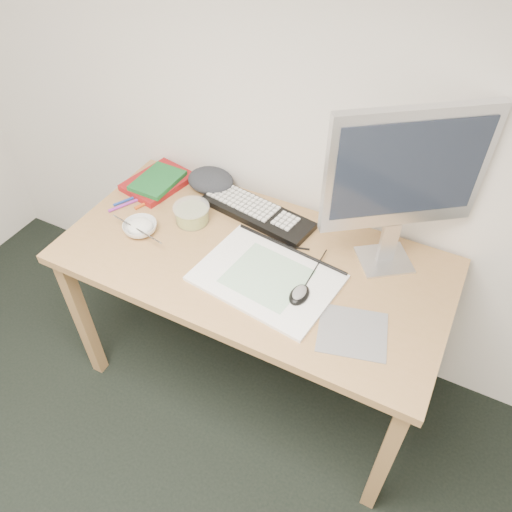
{
  "coord_description": "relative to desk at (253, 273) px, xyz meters",
  "views": [
    {
      "loc": [
        0.52,
        0.3,
        2.01
      ],
      "look_at": [
        -0.03,
        1.37,
        0.83
      ],
      "focal_mm": 35.0,
      "sensor_mm": 36.0,
      "label": 1
    }
  ],
  "objects": [
    {
      "name": "desk",
      "position": [
        0.0,
        0.0,
        0.0
      ],
      "size": [
        1.4,
        0.7,
        0.75
      ],
      "color": "#A87B4D",
      "rests_on": "ground"
    },
    {
      "name": "mousepad",
      "position": [
        0.43,
        -0.15,
        0.08
      ],
      "size": [
        0.26,
        0.24,
        0.0
      ],
      "primitive_type": "cube",
      "rotation": [
        0.0,
        0.0,
        0.26
      ],
      "color": "slate",
      "rests_on": "desk"
    },
    {
      "name": "sketchpad",
      "position": [
        0.09,
        -0.07,
        0.09
      ],
      "size": [
        0.51,
        0.39,
        0.01
      ],
      "primitive_type": "cube",
      "rotation": [
        0.0,
        0.0,
        -0.13
      ],
      "color": "silver",
      "rests_on": "desk"
    },
    {
      "name": "keyboard",
      "position": [
        -0.09,
        0.22,
        0.1
      ],
      "size": [
        0.48,
        0.22,
        0.03
      ],
      "primitive_type": "cube",
      "rotation": [
        0.0,
        0.0,
        -0.17
      ],
      "color": "black",
      "rests_on": "desk"
    },
    {
      "name": "monitor",
      "position": [
        0.42,
        0.2,
        0.45
      ],
      "size": [
        0.43,
        0.33,
        0.6
      ],
      "rotation": [
        0.0,
        0.0,
        0.63
      ],
      "color": "silver",
      "rests_on": "desk"
    },
    {
      "name": "mouse",
      "position": [
        0.23,
        -0.1,
        0.11
      ],
      "size": [
        0.06,
        0.1,
        0.03
      ],
      "primitive_type": "ellipsoid",
      "rotation": [
        0.0,
        0.0,
        -0.03
      ],
      "color": "black",
      "rests_on": "sketchpad"
    },
    {
      "name": "rice_bowl",
      "position": [
        -0.44,
        -0.07,
        0.1
      ],
      "size": [
        0.14,
        0.14,
        0.04
      ],
      "primitive_type": "imported",
      "rotation": [
        0.0,
        0.0,
        -0.14
      ],
      "color": "silver",
      "rests_on": "desk"
    },
    {
      "name": "chopsticks",
      "position": [
        -0.43,
        -0.1,
        0.13
      ],
      "size": [
        0.25,
        0.06,
        0.02
      ],
      "primitive_type": "cylinder",
      "rotation": [
        0.0,
        1.57,
        -0.18
      ],
      "color": "silver",
      "rests_on": "rice_bowl"
    },
    {
      "name": "fruit_tub",
      "position": [
        -0.3,
        0.08,
        0.12
      ],
      "size": [
        0.17,
        0.17,
        0.07
      ],
      "primitive_type": "cylinder",
      "rotation": [
        0.0,
        0.0,
        -0.21
      ],
      "color": "gold",
      "rests_on": "desk"
    },
    {
      "name": "book_red",
      "position": [
        -0.56,
        0.21,
        0.1
      ],
      "size": [
        0.25,
        0.3,
        0.03
      ],
      "primitive_type": "cube",
      "rotation": [
        0.0,
        0.0,
        -0.2
      ],
      "color": "maroon",
      "rests_on": "desk"
    },
    {
      "name": "book_green",
      "position": [
        -0.54,
        0.19,
        0.12
      ],
      "size": [
        0.16,
        0.21,
        0.02
      ],
      "primitive_type": "cube",
      "rotation": [
        0.0,
        0.0,
        -0.02
      ],
      "color": "#175D28",
      "rests_on": "book_red"
    },
    {
      "name": "cloth_lump",
      "position": [
        -0.35,
        0.3,
        0.12
      ],
      "size": [
        0.19,
        0.16,
        0.07
      ],
      "primitive_type": "ellipsoid",
      "rotation": [
        0.0,
        0.0,
        -0.18
      ],
      "color": "#23252A",
      "rests_on": "desk"
    },
    {
      "name": "pencil_pink",
      "position": [
        0.01,
        0.05,
        0.09
      ],
      "size": [
        0.16,
        0.07,
        0.01
      ],
      "primitive_type": "cylinder",
      "rotation": [
        0.0,
        1.57,
        -0.39
      ],
      "color": "pink",
      "rests_on": "desk"
    },
    {
      "name": "pencil_tan",
      "position": [
        -0.02,
        0.03,
        0.09
      ],
      "size": [
        0.17,
        0.1,
        0.01
      ],
      "primitive_type": "cylinder",
      "rotation": [
        0.0,
        1.57,
        -0.51
      ],
      "color": "#A77F58",
      "rests_on": "desk"
    },
    {
      "name": "pencil_black",
      "position": [
        0.07,
        0.1,
        0.09
      ],
      "size": [
        0.19,
        0.06,
        0.01
      ],
      "primitive_type": "cylinder",
      "rotation": [
        0.0,
        1.57,
        0.29
      ],
      "color": "black",
      "rests_on": "desk"
    },
    {
      "name": "marker_blue",
      "position": [
        -0.6,
        0.06,
        0.09
      ],
      "size": [
        0.07,
        0.11,
        0.01
      ],
      "primitive_type": "cylinder",
      "rotation": [
        0.0,
        1.57,
        1.08
      ],
      "color": "navy",
      "rests_on": "desk"
    },
    {
      "name": "marker_orange",
      "position": [
        -0.52,
        0.09,
        0.09
      ],
      "size": [
        0.07,
        0.14,
        0.01
      ],
      "primitive_type": "cylinder",
      "rotation": [
        0.0,
        1.57,
        1.2
      ],
      "color": "#C34D16",
      "rests_on": "desk"
    },
    {
      "name": "marker_purple",
      "position": [
        -0.59,
        0.03,
        0.09
      ],
      "size": [
        0.07,
        0.13,
        0.01
      ],
      "primitive_type": "cylinder",
      "rotation": [
        0.0,
        1.57,
        1.1
      ],
      "color": "purple",
      "rests_on": "desk"
    }
  ]
}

